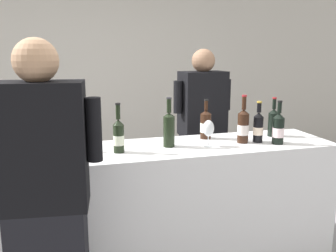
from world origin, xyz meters
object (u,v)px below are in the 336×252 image
(wine_bottle_2, at_px, (206,125))
(wine_bottle_5, at_px, (49,133))
(wine_bottle_4, at_px, (119,135))
(wine_bottle_7, at_px, (243,126))
(wine_bottle_3, at_px, (278,129))
(person_guest, at_px, (47,212))
(person_server, at_px, (202,142))
(wine_bottle_6, at_px, (258,127))
(wine_bottle_0, at_px, (169,128))
(wine_glass, at_px, (209,129))
(wine_bottle_1, at_px, (273,122))

(wine_bottle_2, height_order, wine_bottle_5, wine_bottle_5)
(wine_bottle_2, xyz_separation_m, wine_bottle_4, (-0.70, -0.21, 0.01))
(wine_bottle_4, distance_m, wine_bottle_7, 0.92)
(wine_bottle_2, xyz_separation_m, wine_bottle_3, (0.45, -0.29, 0.00))
(wine_bottle_5, xyz_separation_m, person_guest, (0.00, -0.69, -0.26))
(wine_bottle_4, height_order, person_server, person_server)
(wine_bottle_7, relative_size, person_guest, 0.21)
(wine_bottle_2, bearing_deg, wine_bottle_6, -32.30)
(wine_bottle_6, relative_size, person_guest, 0.18)
(wine_bottle_2, xyz_separation_m, wine_bottle_6, (0.33, -0.21, 0.01))
(wine_bottle_0, relative_size, person_server, 0.21)
(wine_bottle_5, distance_m, person_guest, 0.74)
(wine_bottle_3, distance_m, wine_bottle_4, 1.15)
(wine_bottle_0, xyz_separation_m, person_server, (0.50, 0.66, -0.30))
(wine_bottle_2, height_order, wine_bottle_7, wine_bottle_7)
(wine_bottle_2, distance_m, person_guest, 1.38)
(wine_bottle_3, relative_size, person_guest, 0.18)
(wine_bottle_4, bearing_deg, wine_bottle_7, 1.06)
(wine_bottle_0, bearing_deg, person_server, 52.77)
(person_server, bearing_deg, wine_glass, -107.61)
(wine_bottle_6, bearing_deg, wine_bottle_4, -179.93)
(wine_bottle_1, height_order, wine_bottle_4, wine_bottle_4)
(wine_bottle_4, distance_m, person_guest, 0.73)
(person_guest, bearing_deg, wine_bottle_2, 32.11)
(wine_bottle_0, xyz_separation_m, person_guest, (-0.81, -0.56, -0.28))
(wine_bottle_6, distance_m, wine_glass, 0.40)
(wine_bottle_1, relative_size, wine_bottle_2, 1.01)
(wine_bottle_3, distance_m, person_server, 0.89)
(wine_bottle_6, bearing_deg, wine_bottle_1, 33.97)
(wine_bottle_7, distance_m, wine_glass, 0.28)
(wine_bottle_3, distance_m, wine_bottle_7, 0.25)
(wine_bottle_0, bearing_deg, wine_bottle_2, 24.88)
(wine_bottle_6, xyz_separation_m, person_server, (-0.17, 0.72, -0.28))
(wine_bottle_7, xyz_separation_m, person_server, (-0.05, 0.70, -0.29))
(wine_bottle_5, bearing_deg, wine_bottle_2, 1.45)
(wine_bottle_2, bearing_deg, wine_bottle_5, -178.55)
(wine_bottle_7, height_order, person_server, person_server)
(wine_bottle_1, height_order, wine_bottle_3, wine_bottle_3)
(wine_bottle_1, bearing_deg, person_server, 123.59)
(wine_bottle_4, bearing_deg, wine_bottle_6, 0.07)
(wine_bottle_6, height_order, wine_bottle_7, wine_bottle_7)
(wine_bottle_0, bearing_deg, wine_bottle_4, -171.44)
(wine_bottle_3, xyz_separation_m, person_server, (-0.28, 0.80, -0.28))
(wine_bottle_0, bearing_deg, wine_bottle_5, 171.07)
(wine_bottle_3, distance_m, person_guest, 1.67)
(wine_bottle_5, distance_m, wine_bottle_6, 1.49)
(wine_bottle_4, relative_size, person_guest, 0.19)
(wine_bottle_5, height_order, person_guest, person_guest)
(wine_bottle_5, relative_size, person_server, 0.20)
(wine_bottle_3, height_order, wine_bottle_7, wine_bottle_7)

